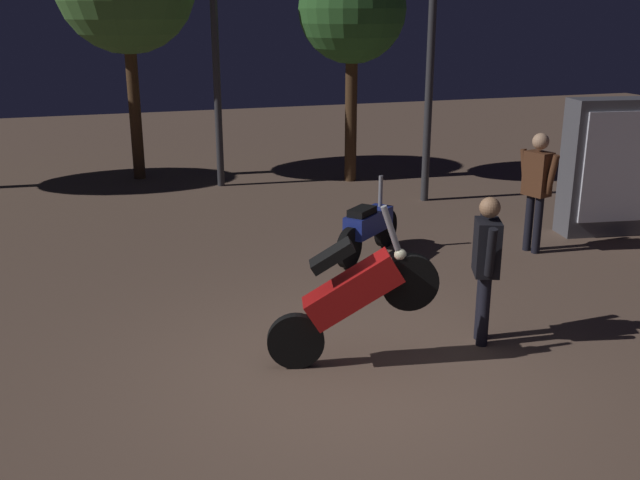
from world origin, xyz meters
TOP-DOWN VIEW (x-y plane):
  - ground_plane at (0.00, 0.00)m, footprint 40.00×40.00m
  - motorcycle_red_foreground at (0.05, 0.25)m, footprint 1.63×0.53m
  - motorcycle_blue_parked_left at (1.44, 3.30)m, footprint 1.33×1.15m
  - person_rider_beside at (3.79, 2.77)m, footprint 0.33×0.66m
  - person_bystander_far at (1.54, 0.32)m, footprint 0.36×0.64m
  - streetlamp_near at (3.64, 5.98)m, footprint 0.36×0.36m
  - streetlamp_far at (0.29, 8.32)m, footprint 0.36×0.36m
  - tree_center_bg at (2.91, 7.95)m, footprint 2.09×2.09m
  - kiosk_billboard at (5.49, 3.21)m, footprint 1.66×0.76m

SIDE VIEW (x-z plane):
  - ground_plane at x=0.00m, z-range 0.00..0.00m
  - motorcycle_blue_parked_left at x=1.44m, z-range -0.12..0.99m
  - motorcycle_red_foreground at x=0.05m, z-range -0.07..1.56m
  - person_bystander_far at x=1.54m, z-range 0.14..1.72m
  - person_rider_beside at x=3.79m, z-range 0.17..1.90m
  - kiosk_billboard at x=5.49m, z-range 0.00..2.10m
  - streetlamp_far at x=0.29m, z-range 0.65..5.23m
  - streetlamp_near at x=3.64m, z-range 0.67..5.56m
  - tree_center_bg at x=2.91m, z-range 1.14..5.58m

